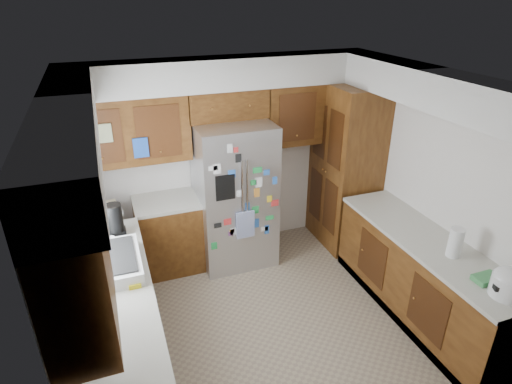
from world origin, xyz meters
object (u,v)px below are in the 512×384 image
pantry (345,167)px  rice_cooker (509,283)px  fridge (235,195)px  paper_towel (455,243)px

pantry → rice_cooker: 2.53m
fridge → rice_cooker: (1.50, -2.58, 0.14)m
rice_cooker → paper_towel: size_ratio=0.98×
pantry → fridge: 1.51m
pantry → fridge: pantry is taller
pantry → paper_towel: pantry is taller
pantry → rice_cooker: size_ratio=7.62×
fridge → rice_cooker: size_ratio=6.38×
rice_cooker → paper_towel: (0.01, 0.60, 0.02)m
fridge → paper_towel: (1.51, -1.98, 0.16)m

